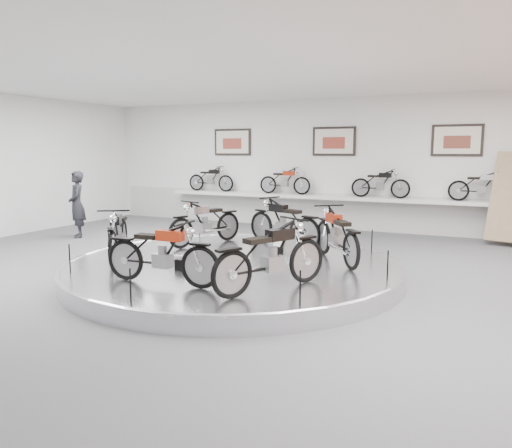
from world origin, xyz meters
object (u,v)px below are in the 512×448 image
at_px(bike_e, 161,253).
at_px(bike_f, 271,255).
at_px(bike_d, 118,233).
at_px(bike_b, 284,222).
at_px(bike_a, 337,234).
at_px(visitor, 77,204).
at_px(display_platform, 233,269).
at_px(shelf, 330,197).
at_px(bike_c, 205,222).

distance_m(bike_e, bike_f, 1.76).
bearing_deg(bike_d, bike_b, 106.63).
distance_m(bike_a, visitor, 7.92).
xyz_separation_m(bike_a, bike_b, (-1.54, 1.12, 0.01)).
bearing_deg(display_platform, visitor, 160.70).
xyz_separation_m(bike_a, visitor, (-7.82, 1.26, 0.10)).
height_order(bike_f, visitor, visitor).
bearing_deg(bike_f, shelf, 37.22).
relative_size(bike_a, bike_e, 1.03).
bearing_deg(bike_f, bike_e, 130.73).
bearing_deg(bike_c, bike_a, 100.79).
bearing_deg(bike_a, bike_e, 106.20).
bearing_deg(shelf, bike_f, -79.63).
bearing_deg(bike_e, bike_f, 10.87).
xyz_separation_m(bike_b, visitor, (-6.28, 0.15, 0.09)).
distance_m(bike_f, visitor, 8.31).
bearing_deg(visitor, bike_d, 7.61).
height_order(bike_b, bike_d, bike_b).
xyz_separation_m(bike_c, bike_e, (1.13, -3.25, -0.00)).
distance_m(bike_a, bike_f, 2.39).
distance_m(bike_b, bike_f, 3.68).
height_order(bike_e, bike_f, bike_f).
relative_size(bike_d, visitor, 0.94).
bearing_deg(bike_f, visitor, 90.97).
bearing_deg(bike_c, display_platform, 65.88).
height_order(display_platform, bike_f, bike_f).
bearing_deg(visitor, shelf, 79.43).
relative_size(shelf, bike_c, 6.29).
bearing_deg(bike_b, bike_d, 70.71).
bearing_deg(display_platform, shelf, 90.00).
xyz_separation_m(bike_a, bike_e, (-2.06, -2.79, -0.02)).
distance_m(bike_b, bike_c, 1.77).
bearing_deg(bike_e, bike_d, 144.61).
relative_size(display_platform, bike_f, 3.46).
height_order(display_platform, bike_d, bike_d).
xyz_separation_m(shelf, bike_c, (-1.39, -5.09, -0.19)).
distance_m(bike_d, bike_e, 2.23).
bearing_deg(visitor, bike_f, 18.09).
distance_m(shelf, bike_d, 7.46).
relative_size(bike_b, bike_d, 1.04).
bearing_deg(bike_e, bike_c, 106.17).
height_order(display_platform, bike_a, bike_a).
distance_m(bike_b, bike_d, 3.62).
bearing_deg(shelf, bike_c, -105.31).
bearing_deg(display_platform, bike_e, -97.75).
bearing_deg(bike_c, bike_f, 64.24).
bearing_deg(bike_d, shelf, 131.48).
bearing_deg(visitor, bike_c, 34.15).
relative_size(bike_e, visitor, 0.94).
bearing_deg(bike_a, shelf, -19.47).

